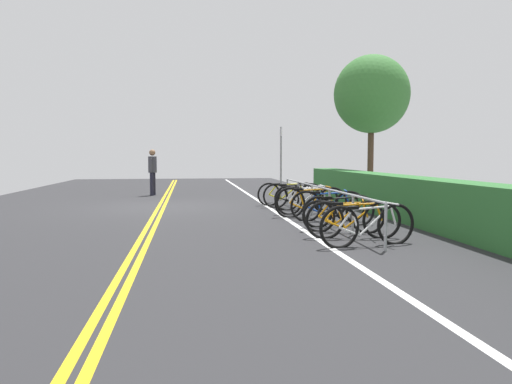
{
  "coord_description": "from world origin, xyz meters",
  "views": [
    {
      "loc": [
        14.79,
        0.8,
        1.53
      ],
      "look_at": [
        3.32,
        2.38,
        0.66
      ],
      "focal_mm": 34.64,
      "sensor_mm": 36.0,
      "label": 1
    }
  ],
  "objects_px": {
    "pedestrian": "(153,169)",
    "bike_rack": "(320,194)",
    "bicycle_4": "(311,202)",
    "bicycle_6": "(339,211)",
    "bicycle_3": "(308,200)",
    "bicycle_9": "(368,225)",
    "bicycle_7": "(343,216)",
    "sign_post_near": "(281,157)",
    "bicycle_2": "(306,198)",
    "bicycle_1": "(293,195)",
    "bicycle_8": "(353,220)",
    "bicycle_0": "(286,194)",
    "bicycle_5": "(328,206)"
  },
  "relations": [
    {
      "from": "bicycle_6",
      "to": "bicycle_8",
      "type": "xyz_separation_m",
      "value": [
        1.52,
        -0.21,
        0.01
      ]
    },
    {
      "from": "bicycle_0",
      "to": "bike_rack",
      "type": "bearing_deg",
      "value": 2.34
    },
    {
      "from": "bike_rack",
      "to": "bicycle_0",
      "type": "relative_size",
      "value": 4.37
    },
    {
      "from": "bicycle_1",
      "to": "bicycle_2",
      "type": "height_order",
      "value": "bicycle_1"
    },
    {
      "from": "bicycle_8",
      "to": "pedestrian",
      "type": "distance_m",
      "value": 11.26
    },
    {
      "from": "bicycle_7",
      "to": "bicycle_9",
      "type": "relative_size",
      "value": 0.87
    },
    {
      "from": "bicycle_4",
      "to": "sign_post_near",
      "type": "distance_m",
      "value": 4.59
    },
    {
      "from": "bicycle_0",
      "to": "bicycle_6",
      "type": "bearing_deg",
      "value": 3.05
    },
    {
      "from": "bicycle_1",
      "to": "bicycle_4",
      "type": "distance_m",
      "value": 2.25
    },
    {
      "from": "bicycle_1",
      "to": "bicycle_6",
      "type": "xyz_separation_m",
      "value": [
        3.85,
        0.17,
        -0.02
      ]
    },
    {
      "from": "bike_rack",
      "to": "bicycle_8",
      "type": "relative_size",
      "value": 4.51
    },
    {
      "from": "bicycle_5",
      "to": "bicycle_9",
      "type": "distance_m",
      "value": 3.13
    },
    {
      "from": "bicycle_3",
      "to": "bicycle_9",
      "type": "bearing_deg",
      "value": -1.16
    },
    {
      "from": "bicycle_3",
      "to": "sign_post_near",
      "type": "bearing_deg",
      "value": -179.88
    },
    {
      "from": "pedestrian",
      "to": "bicycle_2",
      "type": "bearing_deg",
      "value": 38.6
    },
    {
      "from": "bicycle_8",
      "to": "bicycle_3",
      "type": "bearing_deg",
      "value": 178.68
    },
    {
      "from": "bicycle_1",
      "to": "sign_post_near",
      "type": "height_order",
      "value": "sign_post_near"
    },
    {
      "from": "bicycle_2",
      "to": "bicycle_4",
      "type": "relative_size",
      "value": 0.98
    },
    {
      "from": "bicycle_4",
      "to": "bicycle_9",
      "type": "xyz_separation_m",
      "value": [
        3.89,
        -0.0,
        -0.02
      ]
    },
    {
      "from": "bicycle_1",
      "to": "bicycle_8",
      "type": "distance_m",
      "value": 5.37
    },
    {
      "from": "bicycle_1",
      "to": "pedestrian",
      "type": "bearing_deg",
      "value": -138.89
    },
    {
      "from": "bicycle_3",
      "to": "bicycle_4",
      "type": "distance_m",
      "value": 0.72
    },
    {
      "from": "bicycle_3",
      "to": "bicycle_1",
      "type": "bearing_deg",
      "value": -178.04
    },
    {
      "from": "bicycle_7",
      "to": "bicycle_1",
      "type": "bearing_deg",
      "value": 179.95
    },
    {
      "from": "bicycle_1",
      "to": "bicycle_7",
      "type": "xyz_separation_m",
      "value": [
        4.66,
        -0.0,
        -0.04
      ]
    },
    {
      "from": "bike_rack",
      "to": "bicycle_9",
      "type": "bearing_deg",
      "value": -1.84
    },
    {
      "from": "bicycle_2",
      "to": "bicycle_3",
      "type": "xyz_separation_m",
      "value": [
        0.81,
        -0.16,
        0.01
      ]
    },
    {
      "from": "bicycle_2",
      "to": "bicycle_3",
      "type": "relative_size",
      "value": 1.02
    },
    {
      "from": "bicycle_0",
      "to": "bicycle_8",
      "type": "height_order",
      "value": "bicycle_0"
    },
    {
      "from": "bicycle_4",
      "to": "sign_post_near",
      "type": "height_order",
      "value": "sign_post_near"
    },
    {
      "from": "bicycle_4",
      "to": "bicycle_8",
      "type": "bearing_deg",
      "value": 0.05
    },
    {
      "from": "bicycle_2",
      "to": "bicycle_3",
      "type": "distance_m",
      "value": 0.82
    },
    {
      "from": "bicycle_4",
      "to": "bicycle_6",
      "type": "xyz_separation_m",
      "value": [
        1.6,
        0.21,
        -0.04
      ]
    },
    {
      "from": "bicycle_1",
      "to": "bicycle_6",
      "type": "distance_m",
      "value": 3.85
    },
    {
      "from": "bicycle_0",
      "to": "bicycle_4",
      "type": "height_order",
      "value": "bicycle_4"
    },
    {
      "from": "sign_post_near",
      "to": "bicycle_2",
      "type": "bearing_deg",
      "value": 3.21
    },
    {
      "from": "bicycle_2",
      "to": "bicycle_7",
      "type": "distance_m",
      "value": 3.94
    },
    {
      "from": "bicycle_3",
      "to": "sign_post_near",
      "type": "relative_size",
      "value": 0.71
    },
    {
      "from": "bicycle_2",
      "to": "bicycle_7",
      "type": "xyz_separation_m",
      "value": [
        3.93,
        -0.21,
        -0.02
      ]
    },
    {
      "from": "bicycle_5",
      "to": "bicycle_3",
      "type": "bearing_deg",
      "value": -175.77
    },
    {
      "from": "bicycle_4",
      "to": "bicycle_5",
      "type": "bearing_deg",
      "value": 14.56
    },
    {
      "from": "bicycle_5",
      "to": "bicycle_6",
      "type": "xyz_separation_m",
      "value": [
        0.83,
        0.01,
        -0.02
      ]
    },
    {
      "from": "bicycle_4",
      "to": "bicycle_6",
      "type": "distance_m",
      "value": 1.62
    },
    {
      "from": "bicycle_2",
      "to": "bicycle_4",
      "type": "xyz_separation_m",
      "value": [
        1.52,
        -0.25,
        0.03
      ]
    },
    {
      "from": "pedestrian",
      "to": "bike_rack",
      "type": "bearing_deg",
      "value": 29.97
    },
    {
      "from": "bicycle_3",
      "to": "bicycle_6",
      "type": "xyz_separation_m",
      "value": [
        2.32,
        0.12,
        -0.02
      ]
    },
    {
      "from": "bike_rack",
      "to": "sign_post_near",
      "type": "bearing_deg",
      "value": -179.69
    },
    {
      "from": "bicycle_0",
      "to": "bicycle_8",
      "type": "xyz_separation_m",
      "value": [
        6.09,
        0.03,
        -0.0
      ]
    },
    {
      "from": "bicycle_5",
      "to": "bicycle_8",
      "type": "distance_m",
      "value": 2.36
    },
    {
      "from": "bicycle_1",
      "to": "bicycle_2",
      "type": "distance_m",
      "value": 0.76
    }
  ]
}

